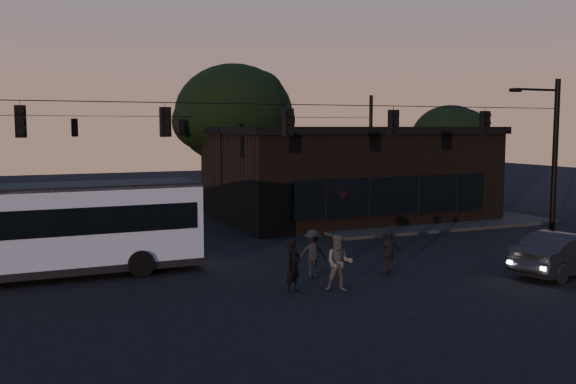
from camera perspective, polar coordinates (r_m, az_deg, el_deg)
name	(u,v)px	position (r m, az deg, el deg)	size (l,w,h in m)	color
ground	(338,298)	(20.56, 4.49, -9.39)	(120.00, 120.00, 0.00)	black
sidewalk_far_right	(407,217)	(38.42, 10.56, -2.24)	(14.00, 10.00, 0.15)	black
building	(347,172)	(38.27, 5.25, 1.77)	(15.40, 10.41, 5.40)	black
tree_behind	(234,114)	(41.71, -4.82, 6.89)	(7.60, 7.60, 9.43)	black
tree_right	(450,138)	(44.82, 14.20, 4.66)	(5.20, 5.20, 6.86)	black
signal_rig_near	(288,153)	(23.47, 0.00, 3.52)	(26.24, 0.30, 7.50)	black
signal_rig_far	(181,147)	(38.68, -9.48, 3.97)	(26.24, 0.30, 7.50)	black
bus	(33,226)	(24.48, -21.74, -2.86)	(11.87, 3.05, 3.33)	#99A6C3
car	(566,253)	(25.62, 23.45, -5.02)	(1.67, 4.78, 1.57)	black
pedestrian_a	(293,266)	(21.02, 0.48, -6.57)	(0.64, 0.42, 1.76)	black
pedestrian_b	(339,263)	(21.25, 4.57, -6.29)	(0.91, 0.71, 1.87)	#464340
pedestrian_c	(389,253)	(23.85, 8.97, -5.34)	(0.94, 0.39, 1.60)	black
pedestrian_d	(313,253)	(23.26, 2.20, -5.44)	(1.10, 0.63, 1.70)	black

